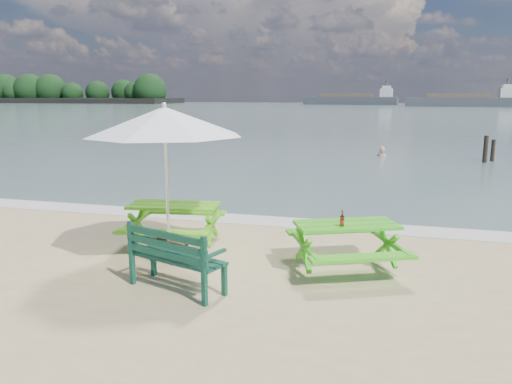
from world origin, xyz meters
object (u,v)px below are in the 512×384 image
(picnic_table_left, at_px, (174,225))
(swimmer, at_px, (381,164))
(picnic_table_right, at_px, (346,247))
(beer_bottle, at_px, (342,221))
(patio_umbrella, at_px, (165,121))
(side_table, at_px, (169,249))
(park_bench, at_px, (177,271))

(picnic_table_left, xyz_separation_m, swimmer, (3.54, 15.56, -0.76))
(picnic_table_left, height_order, picnic_table_right, picnic_table_left)
(beer_bottle, bearing_deg, picnic_table_left, 167.56)
(picnic_table_left, height_order, swimmer, picnic_table_left)
(patio_umbrella, xyz_separation_m, beer_bottle, (3.01, 0.12, -1.56))
(beer_bottle, bearing_deg, picnic_table_right, 74.51)
(picnic_table_right, xyz_separation_m, swimmer, (0.21, 16.07, -0.75))
(picnic_table_left, height_order, side_table, picnic_table_left)
(patio_umbrella, xyz_separation_m, swimmer, (3.27, 16.40, -2.80))
(picnic_table_left, distance_m, swimmer, 15.98)
(beer_bottle, bearing_deg, side_table, -177.75)
(park_bench, relative_size, side_table, 2.54)
(side_table, xyz_separation_m, patio_umbrella, (0.00, -0.00, 2.25))
(picnic_table_left, bearing_deg, swimmer, 77.17)
(park_bench, height_order, side_table, park_bench)
(picnic_table_left, bearing_deg, side_table, -72.12)
(park_bench, relative_size, beer_bottle, 6.13)
(picnic_table_left, xyz_separation_m, beer_bottle, (3.28, -0.72, 0.49))
(park_bench, bearing_deg, patio_umbrella, 119.97)
(picnic_table_right, height_order, patio_umbrella, patio_umbrella)
(picnic_table_right, xyz_separation_m, park_bench, (-2.35, -1.57, -0.09))
(picnic_table_left, xyz_separation_m, patio_umbrella, (0.27, -0.84, 2.05))
(picnic_table_right, distance_m, beer_bottle, 0.55)
(picnic_table_left, relative_size, swimmer, 1.26)
(picnic_table_right, bearing_deg, side_table, -173.82)
(park_bench, relative_size, patio_umbrella, 0.51)
(patio_umbrella, height_order, beer_bottle, patio_umbrella)
(side_table, height_order, patio_umbrella, patio_umbrella)
(picnic_table_left, bearing_deg, picnic_table_right, -8.68)
(side_table, xyz_separation_m, swimmer, (3.27, 16.40, -0.55))
(beer_bottle, bearing_deg, patio_umbrella, -177.75)
(patio_umbrella, bearing_deg, swimmer, 78.71)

